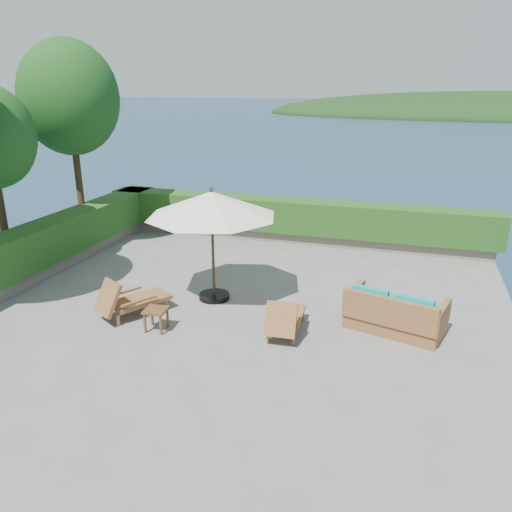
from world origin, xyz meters
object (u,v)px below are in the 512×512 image
(lounge_right, at_px, (285,318))
(wicker_loveseat, at_px, (394,315))
(side_table, at_px, (156,313))
(patio_umbrella, at_px, (212,205))
(lounge_left, at_px, (130,300))

(lounge_right, relative_size, wicker_loveseat, 0.71)
(side_table, distance_m, wicker_loveseat, 4.84)
(patio_umbrella, xyz_separation_m, wicker_loveseat, (4.10, -0.44, -1.88))
(side_table, bearing_deg, lounge_left, 153.05)
(side_table, bearing_deg, lounge_right, 13.88)
(patio_umbrella, relative_size, wicker_loveseat, 1.58)
(lounge_right, bearing_deg, patio_umbrella, 145.86)
(lounge_left, distance_m, lounge_right, 3.41)
(patio_umbrella, distance_m, wicker_loveseat, 4.53)
(side_table, height_order, wicker_loveseat, wicker_loveseat)
(lounge_left, bearing_deg, side_table, 3.79)
(wicker_loveseat, bearing_deg, side_table, -147.65)
(patio_umbrella, distance_m, lounge_left, 2.72)
(lounge_right, xyz_separation_m, side_table, (-2.55, -0.63, 0.03))
(lounge_right, xyz_separation_m, wicker_loveseat, (2.08, 0.76, 0.01))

